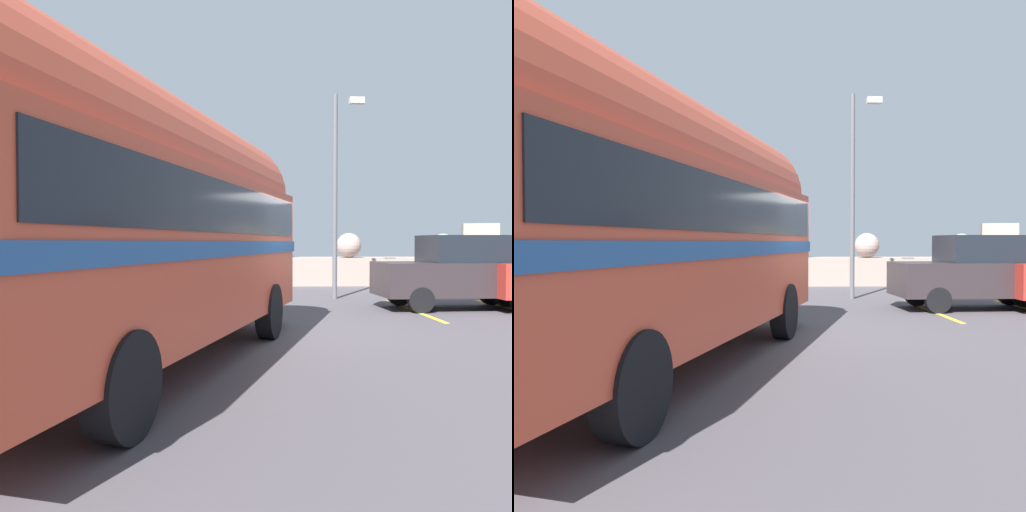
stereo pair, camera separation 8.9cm
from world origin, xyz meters
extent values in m
cube|color=#4A454A|center=(0.00, 0.00, 0.01)|extent=(32.00, 26.00, 0.02)
cube|color=#A18C7E|center=(0.00, 11.80, 0.55)|extent=(31.36, 1.80, 1.10)
sphere|color=#A49588|center=(-7.31, 11.61, 1.64)|extent=(1.07, 1.07, 1.07)
cube|color=gray|center=(-4.00, 11.51, 1.74)|extent=(1.71, 1.70, 1.27)
sphere|color=tan|center=(-1.06, 12.28, 1.70)|extent=(1.20, 1.20, 1.20)
cube|color=gray|center=(0.93, 11.57, 1.72)|extent=(1.75, 1.73, 1.24)
sphere|color=tan|center=(4.01, 11.29, 1.58)|extent=(0.95, 0.95, 0.95)
sphere|color=gray|center=(7.73, 11.37, 1.57)|extent=(0.94, 0.94, 0.94)
cube|color=tan|center=(9.62, 12.33, 1.78)|extent=(1.72, 1.74, 1.35)
cube|color=yellow|center=(3.99, 3.50, 0.02)|extent=(0.12, 4.40, 0.01)
cylinder|color=black|center=(-1.92, 0.31, 0.50)|extent=(0.55, 1.00, 0.96)
cylinder|color=black|center=(0.19, -0.35, 0.50)|extent=(0.55, 1.00, 0.96)
cylinder|color=black|center=(-1.36, -5.32, 0.50)|extent=(0.55, 1.00, 0.96)
cube|color=#C3462E|center=(-1.64, -2.51, 1.57)|extent=(4.79, 8.73, 2.10)
cylinder|color=#C3462E|center=(-1.64, -2.51, 2.62)|extent=(4.50, 8.35, 2.20)
cube|color=#255491|center=(-1.64, -2.51, 1.63)|extent=(4.86, 8.83, 0.20)
cube|color=black|center=(-1.64, -2.51, 2.15)|extent=(4.72, 8.42, 0.64)
cube|color=silver|center=(-0.37, 1.57, 0.70)|extent=(2.22, 0.83, 0.28)
cylinder|color=black|center=(4.01, 2.98, 0.33)|extent=(0.63, 0.23, 0.62)
cylinder|color=black|center=(3.94, 4.50, 0.33)|extent=(0.63, 0.23, 0.62)
cylinder|color=black|center=(6.48, 4.61, 0.33)|extent=(0.63, 0.23, 0.62)
cube|color=#2E2629|center=(5.25, 3.80, 0.78)|extent=(4.17, 1.88, 0.84)
cube|color=black|center=(5.49, 3.81, 1.54)|extent=(2.27, 1.65, 0.68)
cylinder|color=black|center=(6.65, 4.11, 0.33)|extent=(0.62, 0.22, 0.62)
cylinder|color=#5B5B60|center=(2.57, 6.39, 3.04)|extent=(0.14, 0.14, 6.07)
cube|color=beige|center=(3.28, 6.70, 5.97)|extent=(0.44, 0.24, 0.18)
camera|label=1|loc=(-0.42, -10.01, 1.72)|focal=38.98mm
camera|label=2|loc=(-0.33, -10.01, 1.72)|focal=38.98mm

